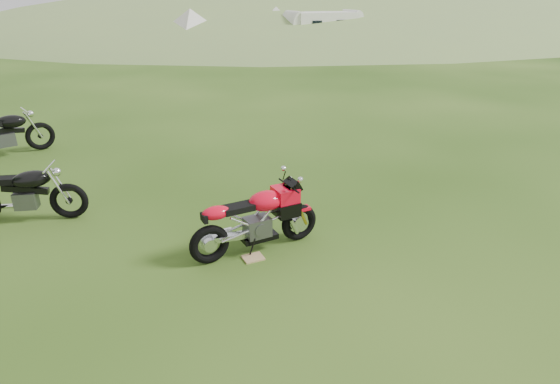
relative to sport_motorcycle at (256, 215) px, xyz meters
name	(u,v)px	position (x,y,z in m)	size (l,w,h in m)	color
ground	(291,250)	(0.43, -0.20, -0.53)	(120.00, 120.00, 0.00)	#1F400D
hillside	(327,23)	(24.43, 39.80, -0.53)	(80.00, 64.00, 8.00)	#7C9A4E
hedgerow	(327,23)	(24.43, 39.80, -0.53)	(36.00, 1.20, 8.60)	black
sport_motorcycle	(256,215)	(0.00, 0.00, 0.00)	(1.76, 0.44, 1.06)	red
plywood_board	(253,258)	(-0.12, -0.18, -0.52)	(0.27, 0.21, 0.02)	tan
vintage_moto_b	(23,192)	(-2.82, 2.31, -0.06)	(1.77, 0.41, 0.93)	black
vintage_moto_d	(4,133)	(-3.28, 5.84, -0.03)	(1.89, 0.44, 1.00)	black
tent_mid	(191,29)	(5.12, 21.88, 0.68)	(2.78, 2.78, 2.41)	beige
tent_right	(276,26)	(10.18, 21.56, 0.69)	(2.82, 2.82, 2.44)	silver
caravan	(323,31)	(12.06, 19.29, 0.53)	(4.53, 2.02, 2.12)	white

